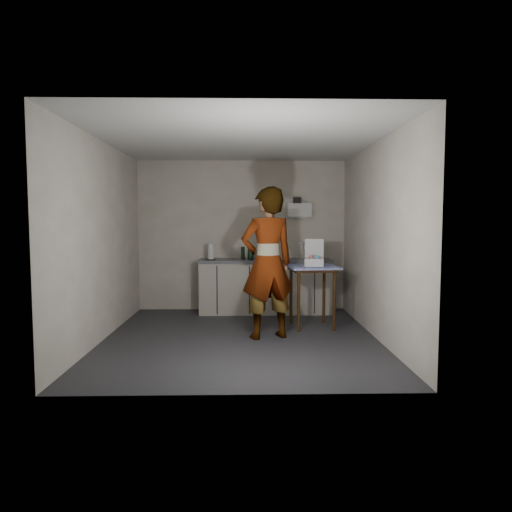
{
  "coord_description": "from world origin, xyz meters",
  "views": [
    {
      "loc": [
        0.07,
        -5.98,
        1.56
      ],
      "look_at": [
        0.22,
        0.45,
        1.06
      ],
      "focal_mm": 32.0,
      "sensor_mm": 36.0,
      "label": 1
    }
  ],
  "objects_px": {
    "soda_can": "(262,256)",
    "dish_rack": "(310,256)",
    "side_table": "(312,274)",
    "standing_man": "(267,263)",
    "soap_bottle": "(251,252)",
    "kitchen_counter": "(265,287)",
    "bakery_box": "(314,260)",
    "paper_towel": "(211,252)",
    "dark_bottle": "(243,253)"
  },
  "relations": [
    {
      "from": "side_table",
      "to": "paper_towel",
      "type": "height_order",
      "value": "paper_towel"
    },
    {
      "from": "side_table",
      "to": "dish_rack",
      "type": "height_order",
      "value": "dish_rack"
    },
    {
      "from": "kitchen_counter",
      "to": "side_table",
      "type": "relative_size",
      "value": 2.48
    },
    {
      "from": "soda_can",
      "to": "standing_man",
      "type": "bearing_deg",
      "value": -89.9
    },
    {
      "from": "side_table",
      "to": "dish_rack",
      "type": "bearing_deg",
      "value": 77.23
    },
    {
      "from": "soap_bottle",
      "to": "paper_towel",
      "type": "height_order",
      "value": "paper_towel"
    },
    {
      "from": "standing_man",
      "to": "soap_bottle",
      "type": "xyz_separation_m",
      "value": [
        -0.2,
        1.67,
        0.04
      ]
    },
    {
      "from": "bakery_box",
      "to": "side_table",
      "type": "bearing_deg",
      "value": -173.2
    },
    {
      "from": "standing_man",
      "to": "side_table",
      "type": "bearing_deg",
      "value": -158.25
    },
    {
      "from": "side_table",
      "to": "dark_bottle",
      "type": "distance_m",
      "value": 1.51
    },
    {
      "from": "bakery_box",
      "to": "standing_man",
      "type": "bearing_deg",
      "value": -131.32
    },
    {
      "from": "soap_bottle",
      "to": "soda_can",
      "type": "height_order",
      "value": "soap_bottle"
    },
    {
      "from": "paper_towel",
      "to": "bakery_box",
      "type": "distance_m",
      "value": 1.86
    },
    {
      "from": "paper_towel",
      "to": "side_table",
      "type": "bearing_deg",
      "value": -32.65
    },
    {
      "from": "dark_bottle",
      "to": "paper_towel",
      "type": "bearing_deg",
      "value": -168.61
    },
    {
      "from": "standing_man",
      "to": "dark_bottle",
      "type": "relative_size",
      "value": 9.34
    },
    {
      "from": "dark_bottle",
      "to": "paper_towel",
      "type": "xyz_separation_m",
      "value": [
        -0.53,
        -0.11,
        0.02
      ]
    },
    {
      "from": "side_table",
      "to": "bakery_box",
      "type": "xyz_separation_m",
      "value": [
        0.03,
        -0.0,
        0.2
      ]
    },
    {
      "from": "soap_bottle",
      "to": "soda_can",
      "type": "bearing_deg",
      "value": 8.76
    },
    {
      "from": "paper_towel",
      "to": "bakery_box",
      "type": "height_order",
      "value": "bakery_box"
    },
    {
      "from": "dark_bottle",
      "to": "bakery_box",
      "type": "bearing_deg",
      "value": -46.57
    },
    {
      "from": "standing_man",
      "to": "dark_bottle",
      "type": "height_order",
      "value": "standing_man"
    },
    {
      "from": "dark_bottle",
      "to": "soda_can",
      "type": "bearing_deg",
      "value": 0.22
    },
    {
      "from": "paper_towel",
      "to": "dish_rack",
      "type": "height_order",
      "value": "dish_rack"
    },
    {
      "from": "paper_towel",
      "to": "dish_rack",
      "type": "bearing_deg",
      "value": 1.79
    },
    {
      "from": "kitchen_counter",
      "to": "soda_can",
      "type": "relative_size",
      "value": 19.56
    },
    {
      "from": "dark_bottle",
      "to": "standing_man",
      "type": "bearing_deg",
      "value": -78.92
    },
    {
      "from": "bakery_box",
      "to": "paper_towel",
      "type": "bearing_deg",
      "value": 156.16
    },
    {
      "from": "standing_man",
      "to": "soap_bottle",
      "type": "distance_m",
      "value": 1.68
    },
    {
      "from": "soda_can",
      "to": "dish_rack",
      "type": "height_order",
      "value": "dish_rack"
    },
    {
      "from": "dish_rack",
      "to": "bakery_box",
      "type": "bearing_deg",
      "value": -95.05
    },
    {
      "from": "kitchen_counter",
      "to": "paper_towel",
      "type": "height_order",
      "value": "paper_towel"
    },
    {
      "from": "side_table",
      "to": "kitchen_counter",
      "type": "bearing_deg",
      "value": 113.84
    },
    {
      "from": "dish_rack",
      "to": "soap_bottle",
      "type": "bearing_deg",
      "value": 178.54
    },
    {
      "from": "standing_man",
      "to": "soap_bottle",
      "type": "relative_size",
      "value": 7.52
    },
    {
      "from": "standing_man",
      "to": "bakery_box",
      "type": "height_order",
      "value": "standing_man"
    },
    {
      "from": "dark_bottle",
      "to": "dish_rack",
      "type": "distance_m",
      "value": 1.13
    },
    {
      "from": "soda_can",
      "to": "dark_bottle",
      "type": "xyz_separation_m",
      "value": [
        -0.33,
        -0.0,
        0.05
      ]
    },
    {
      "from": "kitchen_counter",
      "to": "dark_bottle",
      "type": "relative_size",
      "value": 10.46
    },
    {
      "from": "side_table",
      "to": "standing_man",
      "type": "distance_m",
      "value": 0.93
    },
    {
      "from": "soda_can",
      "to": "paper_towel",
      "type": "relative_size",
      "value": 0.42
    },
    {
      "from": "dish_rack",
      "to": "dark_bottle",
      "type": "bearing_deg",
      "value": 177.2
    },
    {
      "from": "soap_bottle",
      "to": "bakery_box",
      "type": "bearing_deg",
      "value": -49.55
    },
    {
      "from": "kitchen_counter",
      "to": "side_table",
      "type": "height_order",
      "value": "kitchen_counter"
    },
    {
      "from": "kitchen_counter",
      "to": "standing_man",
      "type": "xyz_separation_m",
      "value": [
        -0.04,
        -1.7,
        0.57
      ]
    },
    {
      "from": "standing_man",
      "to": "paper_towel",
      "type": "distance_m",
      "value": 1.81
    },
    {
      "from": "kitchen_counter",
      "to": "bakery_box",
      "type": "relative_size",
      "value": 5.8
    },
    {
      "from": "kitchen_counter",
      "to": "soap_bottle",
      "type": "xyz_separation_m",
      "value": [
        -0.25,
        -0.03,
        0.62
      ]
    },
    {
      "from": "soda_can",
      "to": "dish_rack",
      "type": "distance_m",
      "value": 0.8
    },
    {
      "from": "side_table",
      "to": "standing_man",
      "type": "bearing_deg",
      "value": -144.88
    }
  ]
}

